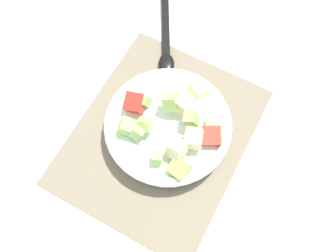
{
  "coord_description": "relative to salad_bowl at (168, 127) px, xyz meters",
  "views": [
    {
      "loc": [
        0.26,
        0.16,
        0.77
      ],
      "look_at": [
        -0.01,
        0.01,
        0.04
      ],
      "focal_mm": 40.73,
      "sensor_mm": 36.0,
      "label": 1
    }
  ],
  "objects": [
    {
      "name": "placemat",
      "position": [
        0.01,
        -0.01,
        -0.04
      ],
      "size": [
        0.43,
        0.35,
        0.01
      ],
      "primitive_type": "cube",
      "color": "#756B56",
      "rests_on": "ground_plane"
    },
    {
      "name": "ground_plane",
      "position": [
        0.01,
        -0.01,
        -0.04
      ],
      "size": [
        2.4,
        2.4,
        0.0
      ],
      "primitive_type": "plane",
      "color": "silver"
    },
    {
      "name": "serving_spoon",
      "position": [
        -0.19,
        -0.11,
        -0.03
      ],
      "size": [
        0.22,
        0.14,
        0.01
      ],
      "color": "black",
      "rests_on": "placemat"
    },
    {
      "name": "salad_bowl",
      "position": [
        0.0,
        0.0,
        0.0
      ],
      "size": [
        0.26,
        0.26,
        0.11
      ],
      "color": "white",
      "rests_on": "placemat"
    }
  ]
}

